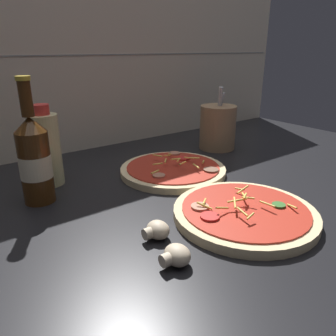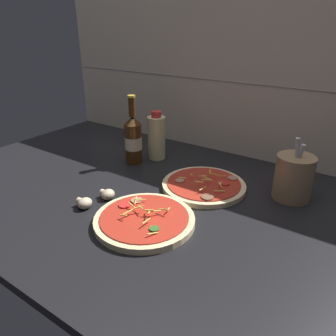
{
  "view_description": "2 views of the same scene",
  "coord_description": "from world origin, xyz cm",
  "views": [
    {
      "loc": [
        -39.57,
        -47.56,
        32.01
      ],
      "look_at": [
        -1.41,
        4.0,
        8.31
      ],
      "focal_mm": 35.0,
      "sensor_mm": 36.0,
      "label": 1
    },
    {
      "loc": [
        48.84,
        -68.54,
        50.43
      ],
      "look_at": [
        -4.42,
        9.33,
        7.84
      ],
      "focal_mm": 35.0,
      "sensor_mm": 36.0,
      "label": 2
    }
  ],
  "objects": [
    {
      "name": "counter_slab",
      "position": [
        0.0,
        0.0,
        1.25
      ],
      "size": [
        160.0,
        90.0,
        2.5
      ],
      "color": "black",
      "rests_on": "ground"
    },
    {
      "name": "tile_backsplash",
      "position": [
        0.0,
        45.5,
        30.0
      ],
      "size": [
        160.0,
        1.13,
        60.0
      ],
      "color": "beige",
      "rests_on": "ground"
    },
    {
      "name": "pizza_near",
      "position": [
        3.45,
        -12.97,
        3.5
      ],
      "size": [
        26.13,
        26.13,
        4.06
      ],
      "color": "beige",
      "rests_on": "counter_slab"
    },
    {
      "name": "pizza_far",
      "position": [
        6.76,
        12.88,
        3.43
      ],
      "size": [
        26.02,
        26.02,
        3.92
      ],
      "color": "beige",
      "rests_on": "counter_slab"
    },
    {
      "name": "beer_bottle",
      "position": [
        -24.53,
        16.55,
        11.55
      ],
      "size": [
        6.16,
        6.16,
        24.73
      ],
      "color": "#47280F",
      "rests_on": "counter_slab"
    },
    {
      "name": "oil_bottle",
      "position": [
        -20.0,
        24.55,
        10.85
      ],
      "size": [
        6.53,
        6.53,
        18.16
      ],
      "color": "beige",
      "rests_on": "counter_slab"
    },
    {
      "name": "mushroom_left",
      "position": [
        -13.35,
        -9.06,
        3.99
      ],
      "size": [
        4.46,
        4.24,
        2.97
      ],
      "color": "beige",
      "rests_on": "counter_slab"
    },
    {
      "name": "mushroom_right",
      "position": [
        -15.1,
        -16.43,
        4.01
      ],
      "size": [
        4.53,
        4.32,
        3.02
      ],
      "color": "beige",
      "rests_on": "counter_slab"
    },
    {
      "name": "utensil_crock",
      "position": [
        30.85,
        22.08,
        9.18
      ],
      "size": [
        10.87,
        10.87,
        18.8
      ],
      "color": "#9E7A56",
      "rests_on": "counter_slab"
    }
  ]
}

